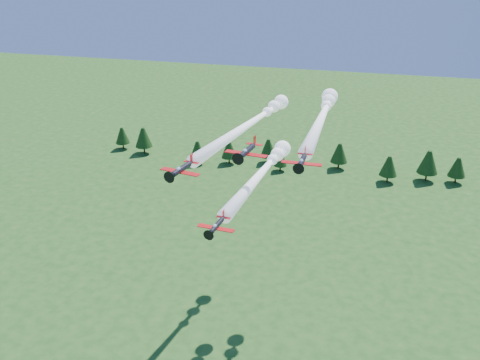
% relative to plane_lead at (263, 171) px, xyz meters
% --- Properties ---
extents(plane_lead, '(8.54, 43.44, 3.70)m').
position_rel_plane_lead_xyz_m(plane_lead, '(0.00, 0.00, 0.00)').
color(plane_lead, black).
rests_on(plane_lead, ground).
extents(plane_left, '(14.78, 54.59, 3.70)m').
position_rel_plane_lead_xyz_m(plane_left, '(-6.34, 15.17, 5.01)').
color(plane_left, black).
rests_on(plane_left, ground).
extents(plane_right, '(6.57, 47.22, 3.70)m').
position_rel_plane_lead_xyz_m(plane_right, '(10.37, 9.11, 9.91)').
color(plane_right, black).
rests_on(plane_right, ground).
extents(plane_slot, '(8.36, 9.10, 2.92)m').
position_rel_plane_lead_xyz_m(plane_slot, '(-1.67, -6.93, 6.61)').
color(plane_slot, black).
rests_on(plane_slot, ground).
extents(treeline, '(173.17, 16.12, 11.94)m').
position_rel_plane_lead_xyz_m(treeline, '(5.20, 98.28, -32.90)').
color(treeline, '#382314').
rests_on(treeline, ground).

